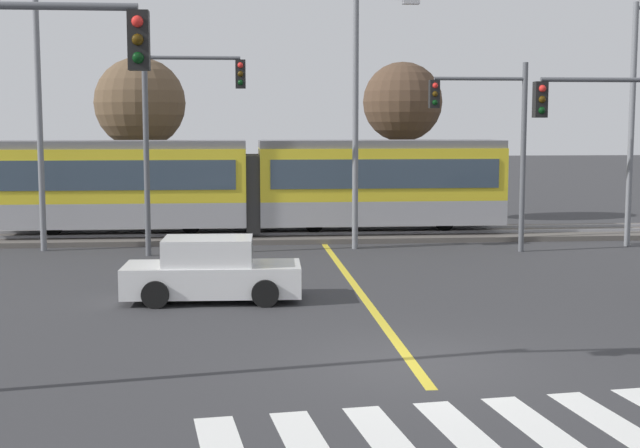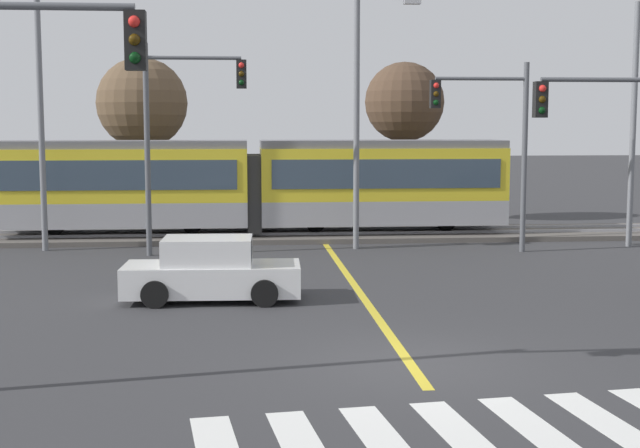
# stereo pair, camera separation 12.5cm
# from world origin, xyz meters

# --- Properties ---
(ground_plane) EXTENTS (200.00, 200.00, 0.00)m
(ground_plane) POSITION_xyz_m (0.00, 0.00, 0.00)
(ground_plane) COLOR #333335
(track_bed) EXTENTS (120.00, 4.00, 0.18)m
(track_bed) POSITION_xyz_m (0.00, 17.62, 0.09)
(track_bed) COLOR #56514C
(track_bed) RESTS_ON ground
(rail_near) EXTENTS (120.00, 0.08, 0.10)m
(rail_near) POSITION_xyz_m (0.00, 16.90, 0.23)
(rail_near) COLOR #939399
(rail_near) RESTS_ON track_bed
(rail_far) EXTENTS (120.00, 0.08, 0.10)m
(rail_far) POSITION_xyz_m (0.00, 18.34, 0.23)
(rail_far) COLOR #939399
(rail_far) RESTS_ON track_bed
(light_rail_tram) EXTENTS (18.50, 2.64, 3.43)m
(light_rail_tram) POSITION_xyz_m (-2.47, 17.62, 2.05)
(light_rail_tram) COLOR #9E9EA3
(light_rail_tram) RESTS_ON track_bed
(crosswalk_stripe_1) EXTENTS (0.89, 2.85, 0.01)m
(crosswalk_stripe_1) POSITION_xyz_m (-2.18, -3.89, 0.00)
(crosswalk_stripe_1) COLOR silver
(crosswalk_stripe_1) RESTS_ON ground
(crosswalk_stripe_2) EXTENTS (0.89, 2.85, 0.01)m
(crosswalk_stripe_2) POSITION_xyz_m (-1.09, -3.76, 0.00)
(crosswalk_stripe_2) COLOR silver
(crosswalk_stripe_2) RESTS_ON ground
(crosswalk_stripe_3) EXTENTS (0.89, 2.85, 0.01)m
(crosswalk_stripe_3) POSITION_xyz_m (0.00, -3.63, 0.00)
(crosswalk_stripe_3) COLOR silver
(crosswalk_stripe_3) RESTS_ON ground
(crosswalk_stripe_4) EXTENTS (0.89, 2.85, 0.01)m
(crosswalk_stripe_4) POSITION_xyz_m (1.09, -3.50, 0.00)
(crosswalk_stripe_4) COLOR silver
(crosswalk_stripe_4) RESTS_ON ground
(crosswalk_stripe_5) EXTENTS (0.89, 2.85, 0.01)m
(crosswalk_stripe_5) POSITION_xyz_m (2.18, -3.37, 0.00)
(crosswalk_stripe_5) COLOR silver
(crosswalk_stripe_5) RESTS_ON ground
(lane_centre_line) EXTENTS (0.20, 17.26, 0.01)m
(lane_centre_line) POSITION_xyz_m (0.00, 7.00, 0.00)
(lane_centre_line) COLOR gold
(lane_centre_line) RESTS_ON ground
(sedan_crossing) EXTENTS (4.26, 2.04, 1.52)m
(sedan_crossing) POSITION_xyz_m (-3.68, 6.01, 0.70)
(sedan_crossing) COLOR silver
(sedan_crossing) RESTS_ON ground
(traffic_light_far_right) EXTENTS (3.25, 0.38, 6.20)m
(traffic_light_far_right) POSITION_xyz_m (5.27, 13.29, 4.02)
(traffic_light_far_right) COLOR #515459
(traffic_light_far_right) RESTS_ON ground
(traffic_light_far_left) EXTENTS (3.25, 0.38, 6.73)m
(traffic_light_far_left) POSITION_xyz_m (-4.90, 13.47, 4.38)
(traffic_light_far_left) COLOR #515459
(traffic_light_far_left) RESTS_ON ground
(traffic_light_mid_right) EXTENTS (4.25, 0.38, 5.86)m
(traffic_light_mid_right) POSITION_xyz_m (7.08, 6.73, 3.87)
(traffic_light_mid_right) COLOR #515459
(traffic_light_mid_right) RESTS_ON ground
(street_lamp_west) EXTENTS (1.95, 0.28, 9.75)m
(street_lamp_west) POSITION_xyz_m (-9.33, 14.97, 5.43)
(street_lamp_west) COLOR slate
(street_lamp_west) RESTS_ON ground
(street_lamp_centre) EXTENTS (2.22, 0.28, 8.55)m
(street_lamp_centre) POSITION_xyz_m (1.12, 14.47, 4.86)
(street_lamp_centre) COLOR slate
(street_lamp_centre) RESTS_ON ground
(street_lamp_east) EXTENTS (1.89, 0.28, 8.29)m
(street_lamp_east) POSITION_xyz_m (10.56, 14.22, 4.68)
(street_lamp_east) COLOR slate
(street_lamp_east) RESTS_ON ground
(bare_tree_west) EXTENTS (3.83, 3.83, 7.00)m
(bare_tree_west) POSITION_xyz_m (-7.08, 23.20, 5.06)
(bare_tree_west) COLOR brown
(bare_tree_west) RESTS_ON ground
(bare_tree_east) EXTENTS (3.40, 3.40, 6.84)m
(bare_tree_east) POSITION_xyz_m (4.05, 22.67, 5.11)
(bare_tree_east) COLOR brown
(bare_tree_east) RESTS_ON ground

